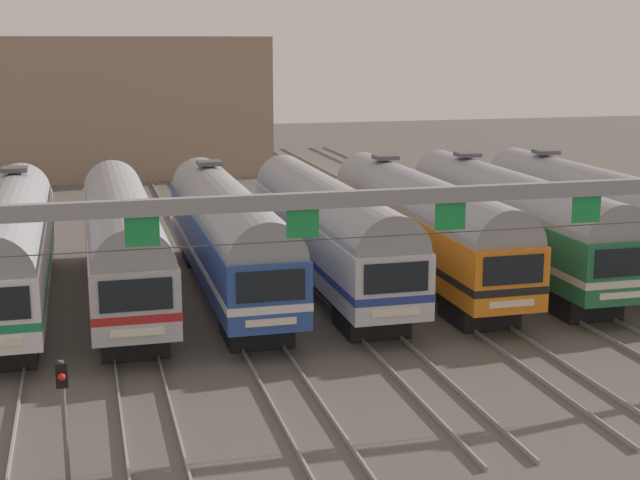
% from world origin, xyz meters
% --- Properties ---
extents(ground_plane, '(160.00, 160.00, 0.00)m').
position_xyz_m(ground_plane, '(0.00, 0.00, 0.00)').
color(ground_plane, '#5B564F').
extents(track_bed, '(27.34, 70.00, 0.15)m').
position_xyz_m(track_bed, '(-0.00, 17.00, 0.07)').
color(track_bed, gray).
rests_on(track_bed, ground).
extents(commuter_train_white, '(2.88, 18.06, 5.05)m').
position_xyz_m(commuter_train_white, '(-12.92, -0.00, 2.69)').
color(commuter_train_white, white).
rests_on(commuter_train_white, ground).
extents(commuter_train_stainless, '(2.88, 18.06, 4.77)m').
position_xyz_m(commuter_train_stainless, '(-8.61, -0.01, 2.69)').
color(commuter_train_stainless, '#B2B5BA').
rests_on(commuter_train_stainless, ground).
extents(commuter_train_blue, '(2.88, 18.06, 5.05)m').
position_xyz_m(commuter_train_blue, '(-4.31, -0.00, 2.69)').
color(commuter_train_blue, '#284C9E').
rests_on(commuter_train_blue, ground).
extents(commuter_train_silver, '(2.88, 18.06, 4.77)m').
position_xyz_m(commuter_train_silver, '(0.00, -0.01, 2.69)').
color(commuter_train_silver, silver).
rests_on(commuter_train_silver, ground).
extents(commuter_train_orange, '(2.88, 18.06, 5.05)m').
position_xyz_m(commuter_train_orange, '(4.31, -0.00, 2.69)').
color(commuter_train_orange, orange).
rests_on(commuter_train_orange, ground).
extents(commuter_train_green, '(2.88, 18.06, 5.05)m').
position_xyz_m(commuter_train_green, '(8.61, -0.00, 2.69)').
color(commuter_train_green, '#236B42').
rests_on(commuter_train_green, ground).
extents(commuter_train_yellow, '(2.88, 18.06, 5.05)m').
position_xyz_m(commuter_train_yellow, '(12.92, -0.00, 2.69)').
color(commuter_train_yellow, gold).
rests_on(commuter_train_yellow, ground).
extents(catenary_gantry, '(31.08, 0.44, 6.97)m').
position_xyz_m(catenary_gantry, '(0.00, -13.50, 5.45)').
color(catenary_gantry, gray).
rests_on(catenary_gantry, ground).
extents(yard_signal_mast, '(0.28, 0.35, 3.13)m').
position_xyz_m(yard_signal_mast, '(-10.77, -15.99, 2.18)').
color(yard_signal_mast, '#59595E').
rests_on(yard_signal_mast, ground).
extents(maintenance_building, '(24.14, 10.00, 10.82)m').
position_xyz_m(maintenance_building, '(-7.53, 37.94, 5.41)').
color(maintenance_building, gray).
rests_on(maintenance_building, ground).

